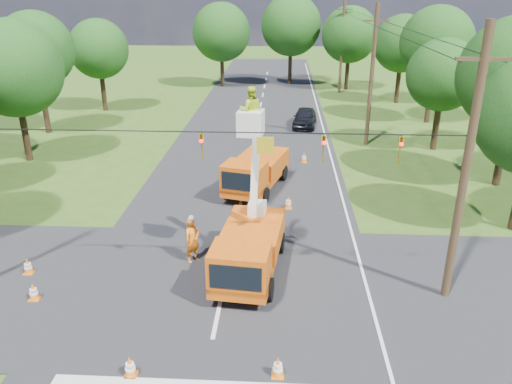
# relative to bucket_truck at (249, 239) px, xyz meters

# --- Properties ---
(ground) EXTENTS (140.00, 140.00, 0.00)m
(ground) POSITION_rel_bucket_truck_xyz_m (-0.95, 16.84, -1.61)
(ground) COLOR #345118
(ground) RESTS_ON ground
(road_main) EXTENTS (12.00, 100.00, 0.06)m
(road_main) POSITION_rel_bucket_truck_xyz_m (-0.95, 16.84, -1.61)
(road_main) COLOR black
(road_main) RESTS_ON ground
(road_cross) EXTENTS (56.00, 10.00, 0.07)m
(road_cross) POSITION_rel_bucket_truck_xyz_m (-0.95, -1.16, -1.61)
(road_cross) COLOR black
(road_cross) RESTS_ON ground
(edge_line) EXTENTS (0.12, 90.00, 0.02)m
(edge_line) POSITION_rel_bucket_truck_xyz_m (4.65, 16.84, -1.61)
(edge_line) COLOR silver
(edge_line) RESTS_ON ground
(bucket_truck) EXTENTS (2.86, 6.09, 7.58)m
(bucket_truck) POSITION_rel_bucket_truck_xyz_m (0.00, 0.00, 0.00)
(bucket_truck) COLOR #C34F0D
(bucket_truck) RESTS_ON ground
(second_truck) EXTENTS (3.73, 6.39, 2.26)m
(second_truck) POSITION_rel_bucket_truck_xyz_m (-0.24, 9.09, -0.44)
(second_truck) COLOR #C34F0D
(second_truck) RESTS_ON ground
(ground_worker) EXTENTS (0.84, 0.87, 2.00)m
(ground_worker) POSITION_rel_bucket_truck_xyz_m (-2.47, 0.90, -0.61)
(ground_worker) COLOR #D64F12
(ground_worker) RESTS_ON ground
(distant_car) EXTENTS (2.30, 4.70, 1.54)m
(distant_car) POSITION_rel_bucket_truck_xyz_m (3.11, 23.78, -0.84)
(distant_car) COLOR black
(distant_car) RESTS_ON ground
(traffic_cone_0) EXTENTS (0.38, 0.38, 0.71)m
(traffic_cone_0) POSITION_rel_bucket_truck_xyz_m (-3.19, -6.03, -1.25)
(traffic_cone_0) COLOR orange
(traffic_cone_0) RESTS_ON ground
(traffic_cone_1) EXTENTS (0.38, 0.38, 0.71)m
(traffic_cone_1) POSITION_rel_bucket_truck_xyz_m (1.24, -5.81, -1.25)
(traffic_cone_1) COLOR orange
(traffic_cone_1) RESTS_ON ground
(traffic_cone_2) EXTENTS (0.38, 0.38, 0.71)m
(traffic_cone_2) POSITION_rel_bucket_truck_xyz_m (0.18, 5.00, -1.25)
(traffic_cone_2) COLOR orange
(traffic_cone_2) RESTS_ON ground
(traffic_cone_3) EXTENTS (0.38, 0.38, 0.71)m
(traffic_cone_3) POSITION_rel_bucket_truck_xyz_m (1.64, 6.61, -1.25)
(traffic_cone_3) COLOR orange
(traffic_cone_3) RESTS_ON ground
(traffic_cone_4) EXTENTS (0.38, 0.38, 0.71)m
(traffic_cone_4) POSITION_rel_bucket_truck_xyz_m (-7.94, -2.29, -1.25)
(traffic_cone_4) COLOR orange
(traffic_cone_4) RESTS_ON ground
(traffic_cone_5) EXTENTS (0.38, 0.38, 0.71)m
(traffic_cone_5) POSITION_rel_bucket_truck_xyz_m (-9.03, -0.50, -1.25)
(traffic_cone_5) COLOR orange
(traffic_cone_5) RESTS_ON ground
(traffic_cone_7) EXTENTS (0.38, 0.38, 0.71)m
(traffic_cone_7) POSITION_rel_bucket_truck_xyz_m (2.74, 14.23, -1.25)
(traffic_cone_7) COLOR orange
(traffic_cone_7) RESTS_ON ground
(pole_right_near) EXTENTS (1.80, 0.30, 10.00)m
(pole_right_near) POSITION_rel_bucket_truck_xyz_m (7.55, -1.16, 3.50)
(pole_right_near) COLOR #4C3823
(pole_right_near) RESTS_ON ground
(pole_right_mid) EXTENTS (1.80, 0.30, 10.00)m
(pole_right_mid) POSITION_rel_bucket_truck_xyz_m (7.55, 18.84, 3.50)
(pole_right_mid) COLOR #4C3823
(pole_right_mid) RESTS_ON ground
(pole_right_far) EXTENTS (1.80, 0.30, 10.00)m
(pole_right_far) POSITION_rel_bucket_truck_xyz_m (7.55, 38.84, 3.50)
(pole_right_far) COLOR #4C3823
(pole_right_far) RESTS_ON ground
(signal_span) EXTENTS (18.00, 0.29, 1.07)m
(signal_span) POSITION_rel_bucket_truck_xyz_m (1.27, -1.17, 4.27)
(signal_span) COLOR black
(signal_span) RESTS_ON ground
(tree_left_d) EXTENTS (6.20, 6.20, 9.24)m
(tree_left_d) POSITION_rel_bucket_truck_xyz_m (-15.95, 13.84, 4.51)
(tree_left_d) COLOR #382616
(tree_left_d) RESTS_ON ground
(tree_left_e) EXTENTS (5.80, 5.80, 9.41)m
(tree_left_e) POSITION_rel_bucket_truck_xyz_m (-17.75, 20.84, 4.88)
(tree_left_e) COLOR #382616
(tree_left_e) RESTS_ON ground
(tree_left_f) EXTENTS (5.40, 5.40, 8.40)m
(tree_left_f) POSITION_rel_bucket_truck_xyz_m (-15.75, 28.84, 4.08)
(tree_left_f) COLOR #382616
(tree_left_f) RESTS_ON ground
(tree_right_c) EXTENTS (5.00, 5.00, 7.83)m
(tree_right_c) POSITION_rel_bucket_truck_xyz_m (12.25, 17.84, 3.70)
(tree_right_c) COLOR #382616
(tree_right_c) RESTS_ON ground
(tree_right_d) EXTENTS (6.00, 6.00, 9.70)m
(tree_right_d) POSITION_rel_bucket_truck_xyz_m (13.85, 25.84, 5.07)
(tree_right_d) COLOR #382616
(tree_right_d) RESTS_ON ground
(tree_right_e) EXTENTS (5.60, 5.60, 8.63)m
(tree_right_e) POSITION_rel_bucket_truck_xyz_m (12.85, 33.84, 4.20)
(tree_right_e) COLOR #382616
(tree_right_e) RESTS_ON ground
(tree_far_a) EXTENTS (6.60, 6.60, 9.50)m
(tree_far_a) POSITION_rel_bucket_truck_xyz_m (-5.95, 41.84, 4.58)
(tree_far_a) COLOR #382616
(tree_far_a) RESTS_ON ground
(tree_far_b) EXTENTS (7.00, 7.00, 10.32)m
(tree_far_b) POSITION_rel_bucket_truck_xyz_m (2.05, 43.84, 5.20)
(tree_far_b) COLOR #382616
(tree_far_b) RESTS_ON ground
(tree_far_c) EXTENTS (6.20, 6.20, 9.18)m
(tree_far_c) POSITION_rel_bucket_truck_xyz_m (8.55, 40.84, 4.45)
(tree_far_c) COLOR #382616
(tree_far_c) RESTS_ON ground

